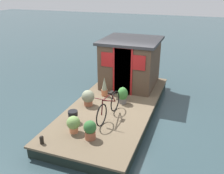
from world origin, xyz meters
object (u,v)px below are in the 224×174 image
(potted_plant_sage, at_px, (104,87))
(mooring_bollard, at_px, (42,139))
(potted_plant_basil, at_px, (123,95))
(potted_plant_ivy, at_px, (88,97))
(houseboat_cabin, at_px, (130,62))
(potted_plant_mint, at_px, (73,124))
(charcoal_grill, at_px, (73,114))
(bicycle, at_px, (109,107))
(potted_plant_lavender, at_px, (90,130))

(potted_plant_sage, bearing_deg, mooring_bollard, 172.79)
(potted_plant_basil, bearing_deg, potted_plant_ivy, 118.66)
(houseboat_cabin, xyz_separation_m, potted_plant_sage, (-1.36, 0.55, -0.59))
(potted_plant_ivy, xyz_separation_m, potted_plant_mint, (-1.61, -0.32, -0.02))
(houseboat_cabin, height_order, potted_plant_basil, houseboat_cabin)
(charcoal_grill, relative_size, mooring_bollard, 1.57)
(bicycle, bearing_deg, potted_plant_sage, 26.26)
(potted_plant_sage, bearing_deg, potted_plant_mint, -177.71)
(potted_plant_sage, bearing_deg, potted_plant_basil, -113.81)
(bicycle, height_order, potted_plant_basil, bicycle)
(potted_plant_lavender, relative_size, mooring_bollard, 2.32)
(potted_plant_basil, bearing_deg, mooring_bollard, 157.42)
(bicycle, xyz_separation_m, potted_plant_lavender, (-1.20, 0.06, -0.09))
(potted_plant_sage, bearing_deg, charcoal_grill, 174.99)
(houseboat_cabin, distance_m, mooring_bollard, 4.78)
(potted_plant_sage, bearing_deg, houseboat_cabin, -22.19)
(potted_plant_sage, bearing_deg, bicycle, -153.74)
(potted_plant_lavender, height_order, mooring_bollard, potted_plant_lavender)
(bicycle, bearing_deg, potted_plant_basil, -4.50)
(potted_plant_lavender, bearing_deg, bicycle, -2.86)
(potted_plant_basil, distance_m, potted_plant_sage, 0.87)
(potted_plant_mint, distance_m, potted_plant_sage, 2.52)
(houseboat_cabin, distance_m, bicycle, 2.85)
(bicycle, xyz_separation_m, charcoal_grill, (-0.59, 0.89, -0.11))
(houseboat_cabin, distance_m, potted_plant_lavender, 4.05)
(potted_plant_lavender, relative_size, potted_plant_basil, 0.91)
(potted_plant_mint, bearing_deg, houseboat_cabin, -6.68)
(bicycle, distance_m, mooring_bollard, 2.15)
(potted_plant_lavender, height_order, charcoal_grill, potted_plant_lavender)
(potted_plant_mint, height_order, charcoal_grill, potted_plant_mint)
(potted_plant_lavender, distance_m, mooring_bollard, 1.24)
(houseboat_cabin, xyz_separation_m, potted_plant_mint, (-3.87, 0.45, -0.66))
(potted_plant_sage, distance_m, mooring_bollard, 3.29)
(houseboat_cabin, distance_m, potted_plant_ivy, 2.48)
(bicycle, bearing_deg, mooring_bollard, 148.29)
(potted_plant_sage, relative_size, charcoal_grill, 1.99)
(potted_plant_mint, relative_size, charcoal_grill, 1.36)
(potted_plant_ivy, bearing_deg, bicycle, -119.77)
(potted_plant_mint, height_order, mooring_bollard, potted_plant_mint)
(potted_plant_mint, relative_size, potted_plant_sage, 0.68)
(houseboat_cabin, bearing_deg, mooring_bollard, 168.17)
(bicycle, relative_size, potted_plant_mint, 3.41)
(houseboat_cabin, relative_size, potted_plant_sage, 3.12)
(potted_plant_basil, height_order, charcoal_grill, potted_plant_basil)
(potted_plant_lavender, xyz_separation_m, potted_plant_sage, (2.64, 0.65, 0.06))
(houseboat_cabin, xyz_separation_m, potted_plant_basil, (-1.71, -0.24, -0.63))
(potted_plant_ivy, distance_m, potted_plant_lavender, 1.94)
(potted_plant_basil, bearing_deg, houseboat_cabin, 8.04)
(bicycle, xyz_separation_m, potted_plant_basil, (1.09, -0.09, -0.07))
(potted_plant_basil, bearing_deg, potted_plant_lavender, 176.36)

